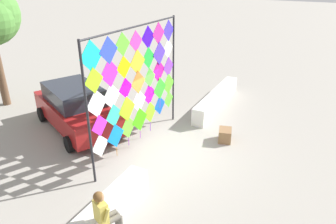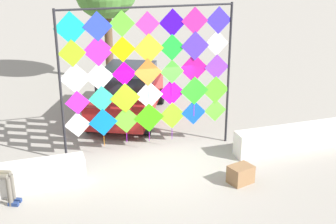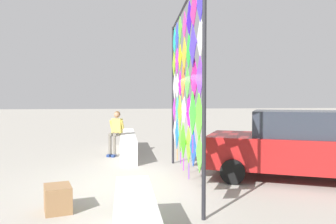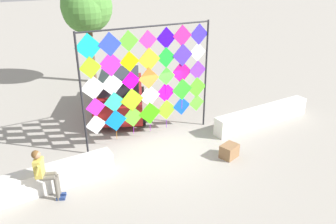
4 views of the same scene
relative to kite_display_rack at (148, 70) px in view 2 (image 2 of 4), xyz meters
The scene contains 5 objects.
ground 2.67m from the kite_display_rack, 86.23° to the right, with size 120.00×120.00×0.00m, color #9E998E.
plaza_ledge_right 5.19m from the kite_display_rack, 15.61° to the right, with size 4.69×0.53×0.73m, color silver.
kite_display_rack is the anchor object (origin of this frame).
parked_car 3.35m from the kite_display_rack, 88.87° to the left, with size 3.63×4.82×1.72m.
cardboard_box_large 3.81m from the kite_display_rack, 57.11° to the right, with size 0.59×0.45×0.47m, color olive.
Camera 2 is at (-3.35, -10.68, 5.77)m, focal length 48.23 mm.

